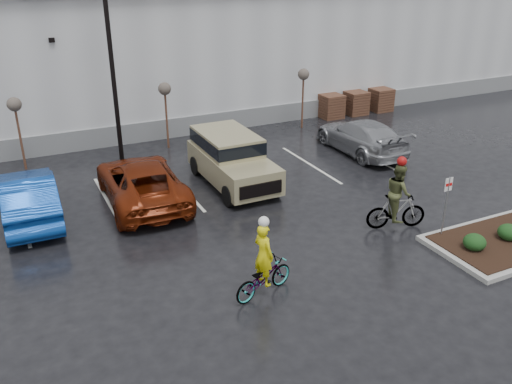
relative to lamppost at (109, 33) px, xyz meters
name	(u,v)px	position (x,y,z in m)	size (l,w,h in m)	color
ground	(349,268)	(4.00, -12.00, -5.69)	(120.00, 120.00, 0.00)	black
warehouse	(143,44)	(4.00, 9.99, -2.04)	(60.50, 15.50, 7.20)	#BBBDC0
wooded_ridge	(80,18)	(4.00, 33.00, -2.69)	(80.00, 25.00, 6.00)	#283C19
lamppost	(109,33)	(0.00, 0.00, 0.00)	(0.50, 1.00, 9.22)	black
sapling_west	(15,108)	(-4.00, 1.00, -2.96)	(0.60, 0.60, 3.20)	#44271B
sapling_mid	(165,92)	(2.50, 1.00, -2.96)	(0.60, 0.60, 3.20)	#44271B
sapling_east	(303,78)	(10.00, 1.00, -2.96)	(0.60, 0.60, 3.20)	#44271B
pallet_stack_a	(331,106)	(12.50, 2.00, -5.01)	(1.20, 1.20, 1.35)	#44271B
pallet_stack_b	(355,103)	(14.20, 2.00, -5.01)	(1.20, 1.20, 1.35)	#44271B
pallet_stack_c	(380,99)	(16.00, 2.00, -5.01)	(1.20, 1.20, 1.35)	#44271B
shrub_a	(475,242)	(8.00, -13.00, -5.27)	(0.70, 0.70, 0.52)	#123314
shrub_b	(509,232)	(9.50, -13.00, -5.27)	(0.70, 0.70, 0.52)	#123314
fire_lane_sign	(446,200)	(7.80, -11.80, -4.28)	(0.30, 0.05, 2.20)	gray
car_blue	(29,197)	(-4.21, -4.27, -4.84)	(1.79, 5.14, 1.69)	#0D3A94
car_red	(142,182)	(-0.28, -4.59, -4.87)	(2.71, 5.87, 1.63)	#651D09
suv_tan	(233,161)	(3.48, -4.57, -4.66)	(2.20, 5.10, 2.06)	#958C65
car_far_silver	(361,136)	(10.50, -3.58, -4.90)	(2.19, 5.38, 1.56)	#9D9FA5
cyclist_hivis	(263,271)	(1.09, -12.05, -4.95)	(2.08, 1.21, 2.39)	#3F3F44
cyclist_olive	(397,203)	(6.94, -10.50, -4.75)	(2.08, 1.18, 2.60)	#3F3F44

